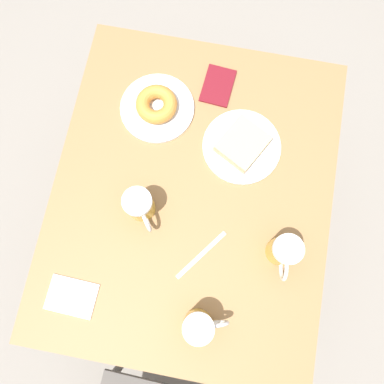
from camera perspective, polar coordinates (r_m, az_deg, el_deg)
The scene contains 10 objects.
ground_plane at distance 1.76m, azimuth -0.00°, elevation -5.05°, with size 8.00×8.00×0.00m, color gray.
table at distance 1.13m, azimuth -0.00°, elevation -0.88°, with size 0.80×0.97×0.71m.
plate_with_cake at distance 1.10m, azimuth 7.64°, elevation 7.07°, with size 0.23×0.23×0.05m.
plate_with_donut at distance 1.14m, azimuth -5.38°, elevation 12.92°, with size 0.22×0.22×0.05m.
beer_mug_left at distance 1.01m, azimuth -7.94°, elevation -2.09°, with size 0.09×0.11×0.11m.
beer_mug_center at distance 1.02m, azimuth 13.82°, elevation -8.79°, with size 0.08×0.12×0.11m.
beer_mug_right at distance 1.00m, azimuth 1.12°, elevation -19.74°, with size 0.12×0.08×0.11m.
napkin_folded at distance 1.09m, azimuth -17.85°, elevation -14.93°, with size 0.13×0.10×0.00m.
fork at distance 1.04m, azimuth 1.42°, elevation -9.55°, with size 0.12×0.15×0.00m.
passport_near_edge at distance 1.19m, azimuth 3.97°, elevation 15.86°, with size 0.10×0.13×0.01m.
Camera 1 is at (-0.04, 0.22, 1.75)m, focal length 35.00 mm.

